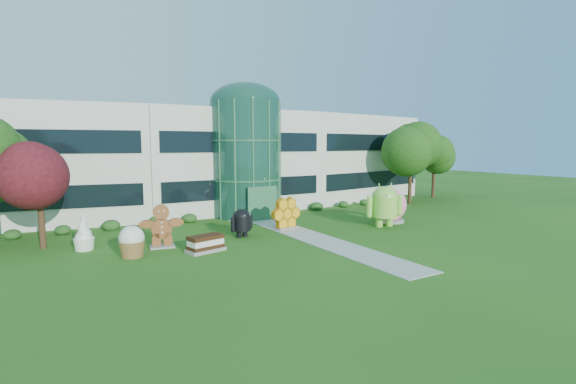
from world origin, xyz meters
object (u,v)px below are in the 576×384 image
android_green (385,203)px  donut (391,206)px  android_black (242,221)px  gingerbread (162,226)px

android_green → donut: 2.03m
android_black → donut: size_ratio=0.83×
android_black → gingerbread: bearing=163.3°
android_green → donut: (1.69, 1.01, -0.48)m
android_black → donut: bearing=-23.8°
android_green → gingerbread: (-16.16, 2.02, -0.48)m
donut → android_green: bearing=-135.0°
android_black → gingerbread: gingerbread is taller
android_green → donut: size_ratio=1.36×
android_green → android_black: 11.06m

